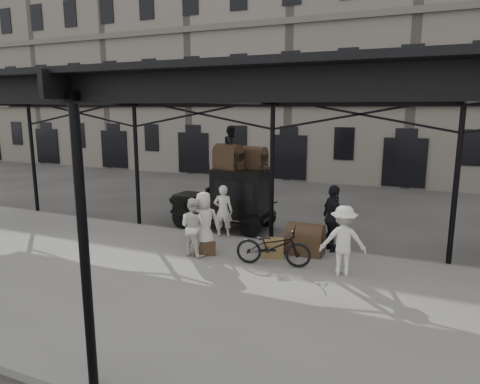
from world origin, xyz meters
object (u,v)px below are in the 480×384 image
object	(u,v)px
porter_left	(223,211)
bicycle	(273,246)
steamer_trunk_roof_near	(228,158)
taxi	(234,196)
steamer_trunk_platform	(305,241)
porter_official	(333,218)

from	to	relation	value
porter_left	bicycle	xyz separation A→B (m)	(2.32, -1.79, -0.33)
steamer_trunk_roof_near	taxi	bearing A→B (deg)	87.95
taxi	steamer_trunk_platform	size ratio (longest dim) A/B	3.58
porter_official	steamer_trunk_roof_near	size ratio (longest dim) A/B	2.00
porter_official	taxi	bearing A→B (deg)	33.17
taxi	porter_left	world-z (taller)	taxi
steamer_trunk_roof_near	steamer_trunk_platform	bearing A→B (deg)	-12.88
porter_left	porter_official	world-z (taller)	porter_official
bicycle	steamer_trunk_platform	size ratio (longest dim) A/B	1.93
porter_official	bicycle	distance (m)	2.18
steamer_trunk_roof_near	porter_official	bearing A→B (deg)	-1.14
steamer_trunk_platform	steamer_trunk_roof_near	bearing A→B (deg)	150.74
bicycle	porter_official	bearing A→B (deg)	-43.53
taxi	bicycle	distance (m)	4.18
bicycle	steamer_trunk_roof_near	xyz separation A→B (m)	(-2.68, 2.98, 1.87)
taxi	steamer_trunk_roof_near	bearing A→B (deg)	-108.07
taxi	steamer_trunk_platform	world-z (taller)	taxi
porter_left	bicycle	size ratio (longest dim) A/B	0.86
taxi	steamer_trunk_platform	xyz separation A→B (m)	(3.14, -2.02, -0.68)
steamer_trunk_roof_near	porter_left	bearing A→B (deg)	-56.90
bicycle	steamer_trunk_platform	distance (m)	1.32
steamer_trunk_roof_near	steamer_trunk_platform	size ratio (longest dim) A/B	0.95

